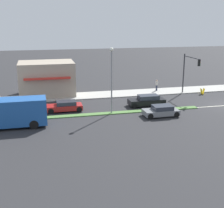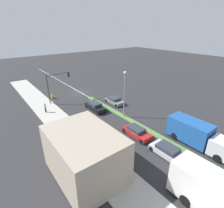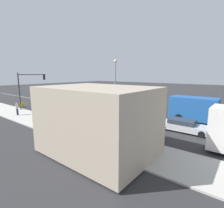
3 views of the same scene
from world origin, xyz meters
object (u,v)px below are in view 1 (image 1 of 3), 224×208
(warning_aframe_sign, at_px, (202,91))
(delivery_truck, at_px, (11,113))
(street_lamp, at_px, (112,72))
(suv_black, at_px, (147,101))
(pedestrian, at_px, (157,85))
(traffic_signal_main, at_px, (189,68))
(hatchback_red, at_px, (65,106))
(suv_grey, at_px, (161,111))
(sedan_silver, at_px, (21,109))

(warning_aframe_sign, distance_m, delivery_truck, 27.00)
(street_lamp, bearing_deg, suv_black, -66.45)
(street_lamp, relative_size, pedestrian, 4.52)
(pedestrian, bearing_deg, delivery_truck, 120.36)
(traffic_signal_main, relative_size, hatchback_red, 1.37)
(pedestrian, bearing_deg, suv_grey, 161.00)
(street_lamp, relative_size, delivery_truck, 0.98)
(hatchback_red, relative_size, suv_black, 0.91)
(suv_black, bearing_deg, hatchback_red, 90.00)
(traffic_signal_main, xyz_separation_m, sedan_silver, (-3.92, 22.55, -3.34))
(delivery_truck, height_order, suv_black, delivery_truck)
(suv_grey, bearing_deg, suv_black, 1.23)
(traffic_signal_main, relative_size, delivery_truck, 0.75)
(sedan_silver, bearing_deg, street_lamp, -102.29)
(street_lamp, distance_m, suv_grey, 6.99)
(suv_grey, relative_size, suv_black, 0.86)
(suv_black, bearing_deg, suv_grey, -178.77)
(suv_grey, bearing_deg, warning_aframe_sign, -49.25)
(warning_aframe_sign, xyz_separation_m, hatchback_red, (-3.99, 19.98, 0.16))
(traffic_signal_main, bearing_deg, warning_aframe_sign, -88.40)
(delivery_truck, bearing_deg, pedestrian, -59.64)
(hatchback_red, height_order, suv_black, suv_black)
(delivery_truck, xyz_separation_m, hatchback_red, (4.40, -5.67, -0.88))
(traffic_signal_main, xyz_separation_m, suv_grey, (-8.32, 7.31, -3.31))
(delivery_truck, relative_size, suv_grey, 1.93)
(traffic_signal_main, relative_size, street_lamp, 0.76)
(traffic_signal_main, relative_size, sedan_silver, 1.30)
(pedestrian, relative_size, warning_aframe_sign, 1.95)
(warning_aframe_sign, bearing_deg, suv_grey, 130.75)
(suv_black, bearing_deg, street_lamp, 113.55)
(hatchback_red, bearing_deg, suv_black, -90.00)
(pedestrian, bearing_deg, suv_black, 150.51)
(traffic_signal_main, distance_m, warning_aframe_sign, 4.24)
(delivery_truck, bearing_deg, hatchback_red, -52.18)
(traffic_signal_main, height_order, suv_black, traffic_signal_main)
(traffic_signal_main, bearing_deg, delivery_truck, 109.72)
(traffic_signal_main, height_order, suv_grey, traffic_signal_main)
(delivery_truck, distance_m, hatchback_red, 7.23)
(pedestrian, height_order, suv_black, pedestrian)
(delivery_truck, bearing_deg, street_lamp, -78.45)
(delivery_truck, bearing_deg, traffic_signal_main, -70.28)
(traffic_signal_main, height_order, street_lamp, street_lamp)
(suv_grey, distance_m, hatchback_red, 11.14)
(traffic_signal_main, bearing_deg, sedan_silver, 99.87)
(delivery_truck, bearing_deg, warning_aframe_sign, -71.88)
(suv_grey, xyz_separation_m, suv_black, (4.40, 0.09, 0.06))
(traffic_signal_main, bearing_deg, suv_grey, 138.70)
(pedestrian, bearing_deg, hatchback_red, 117.02)
(pedestrian, relative_size, suv_grey, 0.42)
(warning_aframe_sign, distance_m, suv_black, 10.62)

